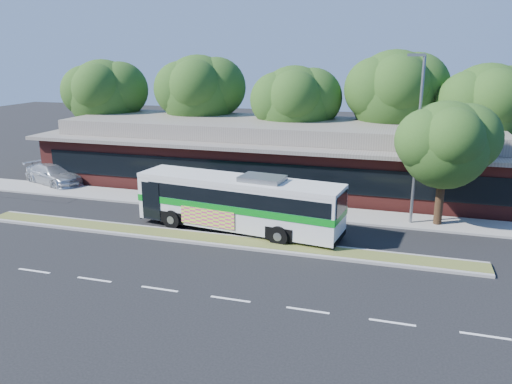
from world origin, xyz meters
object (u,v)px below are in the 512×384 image
Objects in this scene: lamp_post at (417,136)px; transit_bus at (239,199)px; sidewalk_tree at (452,143)px; sedan at (53,174)px.

lamp_post is 0.80× the size of transit_bus.
sidewalk_tree is at bearing 28.18° from transit_bus.
lamp_post reaches higher than transit_bus.
transit_bus is at bearing -157.40° from lamp_post.
transit_bus is at bearing -159.42° from sidewalk_tree.
sidewalk_tree is (1.77, 0.31, -0.34)m from lamp_post.
sidewalk_tree is (10.44, 3.92, 2.83)m from transit_bus.
sedan is (-24.48, 1.80, -4.17)m from lamp_post.
transit_bus reaches higher than sedan.
sedan is at bearing 168.72° from transit_bus.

